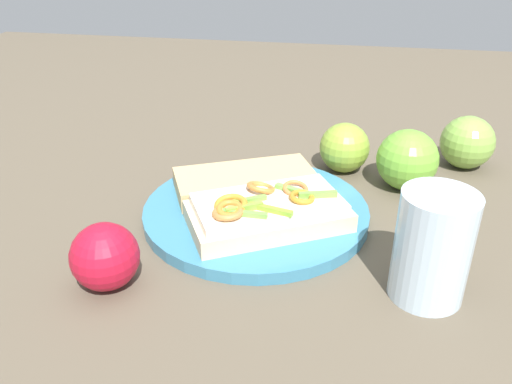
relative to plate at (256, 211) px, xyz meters
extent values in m
plane|color=brown|center=(0.00, 0.00, -0.01)|extent=(2.00, 2.00, 0.00)
cylinder|color=teal|center=(0.00, 0.00, 0.00)|extent=(0.28, 0.28, 0.01)
cube|color=beige|center=(-0.04, -0.02, 0.02)|extent=(0.17, 0.21, 0.02)
cube|color=#F3DEC4|center=(-0.04, -0.02, 0.03)|extent=(0.16, 0.19, 0.01)
torus|color=#C3723A|center=(-0.01, -0.05, 0.04)|extent=(0.03, 0.03, 0.01)
torus|color=#B07A23|center=(-0.03, -0.06, 0.04)|extent=(0.04, 0.04, 0.01)
torus|color=#B2763C|center=(-0.08, 0.02, 0.04)|extent=(0.04, 0.04, 0.01)
torus|color=#C28027|center=(-0.07, 0.02, 0.04)|extent=(0.05, 0.05, 0.02)
torus|color=#C47329|center=(-0.08, 0.02, 0.04)|extent=(0.04, 0.04, 0.02)
torus|color=#B57433|center=(-0.02, -0.01, 0.04)|extent=(0.04, 0.04, 0.02)
cube|color=#6FAC42|center=(-0.02, -0.08, 0.04)|extent=(0.02, 0.04, 0.01)
cube|color=#6FAD45|center=(-0.08, 0.00, 0.04)|extent=(0.01, 0.05, 0.01)
cube|color=#70A541|center=(-0.05, 0.01, 0.04)|extent=(0.03, 0.05, 0.01)
cube|color=#81B230|center=(-0.07, -0.03, 0.04)|extent=(0.02, 0.05, 0.01)
cube|color=olive|center=(-0.07, 0.00, 0.04)|extent=(0.03, 0.04, 0.01)
cube|color=#71B249|center=(-0.02, -0.05, 0.04)|extent=(0.02, 0.04, 0.01)
cube|color=tan|center=(0.04, 0.02, 0.02)|extent=(0.15, 0.20, 0.03)
sphere|color=#7DAB44|center=(0.20, -0.28, 0.03)|extent=(0.11, 0.11, 0.08)
sphere|color=#6CAE35|center=(0.12, -0.19, 0.03)|extent=(0.09, 0.09, 0.08)
sphere|color=#B01229|center=(-0.16, 0.12, 0.03)|extent=(0.07, 0.07, 0.07)
sphere|color=#85A635|center=(0.16, -0.10, 0.03)|extent=(0.10, 0.10, 0.07)
cylinder|color=silver|center=(-0.12, -0.19, 0.05)|extent=(0.07, 0.07, 0.11)
camera|label=1|loc=(-0.56, -0.10, 0.33)|focal=36.90mm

